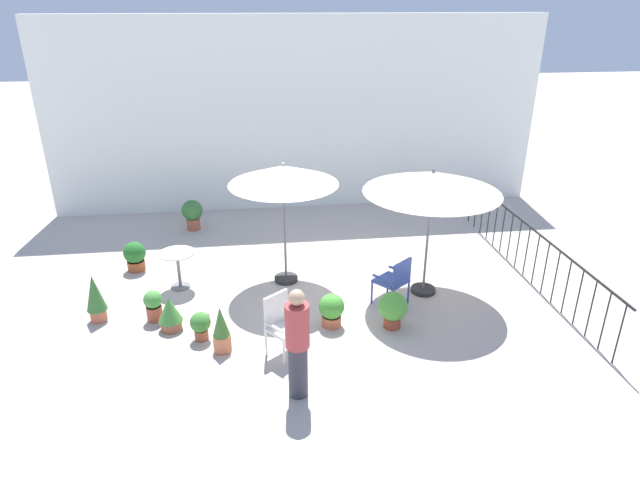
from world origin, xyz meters
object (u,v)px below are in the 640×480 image
Objects in this scene: standing_person at (298,343)px; potted_plant_1 at (95,297)px; patio_chair_0 at (395,279)px; potted_plant_3 at (192,213)px; potted_plant_0 at (332,309)px; patio_umbrella_0 at (432,183)px; potted_plant_6 at (170,313)px; potted_plant_4 at (393,308)px; potted_plant_2 at (221,330)px; potted_plant_8 at (135,255)px; potted_plant_5 at (153,305)px; patio_umbrella_1 at (283,176)px; patio_chair_1 at (281,321)px; potted_plant_7 at (201,324)px; cafe_table_0 at (178,263)px.

potted_plant_1 is at bearing 144.07° from standing_person.
patio_chair_0 is 5.45m from potted_plant_3.
patio_chair_0 is 1.29m from potted_plant_0.
potted_plant_6 is (-4.41, -0.69, -1.78)m from patio_umbrella_0.
potted_plant_3 is 1.13× the size of potted_plant_4.
potted_plant_8 is (-1.79, 2.96, -0.06)m from potted_plant_2.
standing_person is (-2.51, -2.52, -1.26)m from patio_umbrella_0.
patio_umbrella_1 is at bearing 26.10° from potted_plant_5.
patio_chair_0 is 0.93× the size of patio_chair_1.
patio_chair_0 is 3.32m from potted_plant_7.
potted_plant_1 is 1.56× the size of potted_plant_5.
patio_chair_0 is 1.45× the size of potted_plant_4.
cafe_table_0 is 3.93m from patio_chair_0.
patio_umbrella_1 reaches higher than standing_person.
patio_umbrella_0 is at bearing -16.42° from potted_plant_8.
patio_umbrella_1 reaches higher than patio_chair_0.
patio_umbrella_0 is 1.74m from patio_chair_0.
patio_chair_1 is 0.60× the size of standing_person.
patio_chair_1 is at bearing -150.54° from patio_chair_0.
potted_plant_0 is 2.59m from potted_plant_6.
standing_person reaches higher than cafe_table_0.
patio_chair_1 is 1.55× the size of potted_plant_4.
patio_umbrella_0 is at bearing -38.94° from potted_plant_3.
potted_plant_0 is (0.85, 0.64, -0.25)m from patio_chair_1.
patio_chair_0 is at bearing -22.70° from potted_plant_8.
potted_plant_6 is (0.01, -1.42, -0.19)m from cafe_table_0.
potted_plant_2 is at bearing -80.33° from potted_plant_3.
potted_plant_2 is (-0.89, 0.14, -0.18)m from patio_chair_1.
potted_plant_3 is (0.01, 2.82, -0.09)m from cafe_table_0.
potted_plant_1 reaches higher than potted_plant_7.
potted_plant_8 is (-2.68, 3.11, -0.24)m from patio_chair_1.
patio_chair_0 is 1.28× the size of potted_plant_3.
potted_plant_5 is 2.04m from potted_plant_8.
potted_plant_8 is at bearing 163.58° from patio_umbrella_0.
potted_plant_5 is (-4.71, -0.36, -1.79)m from patio_umbrella_0.
patio_umbrella_0 is 4.17× the size of potted_plant_0.
patio_umbrella_1 is 3.31× the size of potted_plant_3.
patio_umbrella_1 is at bearing -55.17° from potted_plant_3.
patio_umbrella_1 is at bearing 36.30° from potted_plant_6.
patio_umbrella_0 is at bearing 30.87° from patio_chair_0.
patio_umbrella_0 is 2.79× the size of potted_plant_1.
patio_umbrella_1 reaches higher than cafe_table_0.
patio_umbrella_1 is 2.49m from potted_plant_0.
potted_plant_1 is at bearing 173.74° from potted_plant_5.
patio_umbrella_0 is at bearing 21.25° from potted_plant_2.
patio_chair_1 is 1.09m from potted_plant_0.
potted_plant_8 reaches higher than potted_plant_7.
potted_plant_4 is at bearing -0.60° from potted_plant_7.
potted_plant_4 is at bearing -10.20° from potted_plant_0.
potted_plant_8 is (-2.90, 0.83, -1.75)m from patio_umbrella_1.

